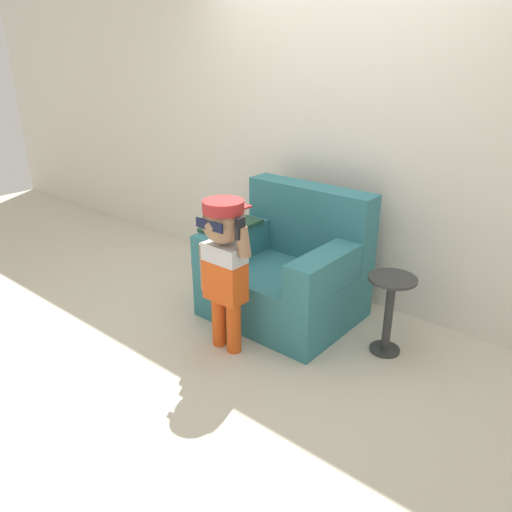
# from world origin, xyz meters

# --- Properties ---
(ground_plane) EXTENTS (10.00, 10.00, 0.00)m
(ground_plane) POSITION_xyz_m (0.00, 0.00, 0.00)
(ground_plane) COLOR beige
(wall_back) EXTENTS (10.00, 0.05, 2.60)m
(wall_back) POSITION_xyz_m (0.00, 0.80, 1.30)
(wall_back) COLOR silver
(wall_back) RESTS_ON ground_plane
(armchair) EXTENTS (1.06, 0.86, 0.95)m
(armchair) POSITION_xyz_m (-0.01, 0.21, 0.34)
(armchair) COLOR teal
(armchair) RESTS_ON ground_plane
(person_child) EXTENTS (0.43, 0.32, 1.04)m
(person_child) POSITION_xyz_m (-0.02, -0.44, 0.69)
(person_child) COLOR #E05119
(person_child) RESTS_ON ground_plane
(side_table) EXTENTS (0.31, 0.31, 0.54)m
(side_table) POSITION_xyz_m (0.83, 0.21, 0.33)
(side_table) COLOR #333333
(side_table) RESTS_ON ground_plane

